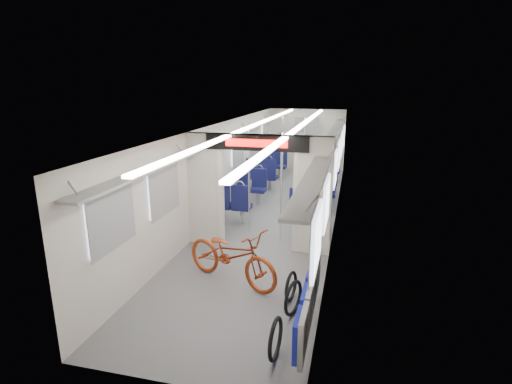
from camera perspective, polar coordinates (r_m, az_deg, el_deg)
carriage at (r=9.46m, az=2.72°, el=4.67°), size 12.00×12.02×2.31m
bicycle at (r=6.71m, az=-3.51°, el=-8.97°), size 1.96×1.33×0.97m
flip_bench at (r=5.35m, az=7.63°, el=-14.66°), size 0.12×2.14×0.56m
bike_hoop_a at (r=5.13m, az=2.80°, el=-20.44°), size 0.10×0.54×0.54m
bike_hoop_b at (r=5.95m, az=5.33°, el=-15.03°), size 0.21×0.52×0.53m
bike_hoop_c at (r=6.31m, az=5.01°, el=-13.47°), size 0.14×0.48×0.47m
seat_bay_near_left at (r=10.25m, az=-2.06°, el=-0.03°), size 0.89×2.00×1.08m
seat_bay_near_right at (r=9.89m, az=8.38°, el=-0.66°), size 0.92×2.14×1.12m
seat_bay_far_left at (r=13.29m, az=1.74°, el=3.62°), size 0.93×2.17×1.13m
seat_bay_far_right at (r=12.81m, az=9.72°, el=2.90°), size 0.91×2.05×1.09m
stanchion_near_left at (r=8.74m, az=-0.98°, el=1.45°), size 0.04×0.04×2.30m
stanchion_near_right at (r=8.15m, az=3.60°, el=0.39°), size 0.04×0.04×2.30m
stanchion_far_left at (r=11.77m, az=3.79°, el=5.02°), size 0.04×0.04×2.30m
stanchion_far_right at (r=11.63m, az=6.81°, el=4.82°), size 0.04×0.04×2.30m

